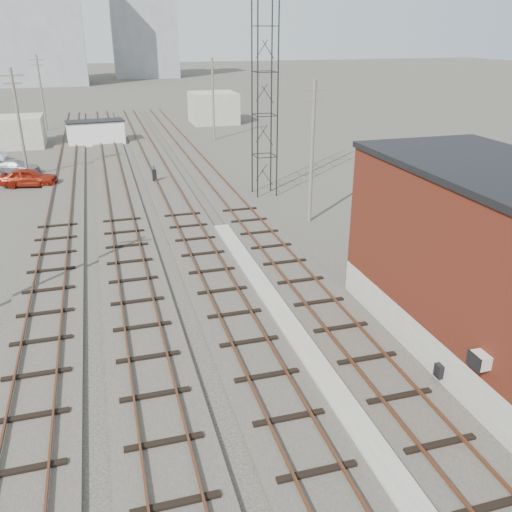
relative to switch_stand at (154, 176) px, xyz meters
name	(u,v)px	position (x,y,z in m)	size (l,w,h in m)	color
ground	(156,139)	(2.28, 19.42, -0.64)	(320.00, 320.00, 0.00)	#282621
track_right	(215,182)	(4.78, -1.58, -0.54)	(3.20, 90.00, 0.39)	#332D28
track_mid_right	(167,186)	(0.78, -1.58, -0.54)	(3.20, 90.00, 0.39)	#332D28
track_mid_left	(116,190)	(-3.22, -1.58, -0.54)	(3.20, 90.00, 0.39)	#332D28
track_left	(63,194)	(-7.22, -1.58, -0.54)	(3.20, 90.00, 0.39)	#332D28
platform_curb	(297,339)	(2.78, -26.58, -0.51)	(0.90, 28.00, 0.26)	gray
brick_building	(490,260)	(9.78, -28.58, 2.99)	(6.54, 12.20, 7.22)	gray
lattice_tower	(265,94)	(7.78, -5.58, 6.86)	(1.60, 1.60, 15.00)	black
utility_pole_left_b	(19,122)	(-10.22, 4.42, 4.15)	(1.80, 0.24, 9.00)	#595147
utility_pole_left_c	(41,91)	(-10.22, 29.42, 4.15)	(1.80, 0.24, 9.00)	#595147
utility_pole_right_a	(312,149)	(8.78, -12.58, 4.15)	(1.80, 0.24, 9.00)	#595147
utility_pole_right_b	(213,97)	(8.78, 17.42, 4.15)	(1.80, 0.24, 9.00)	#595147
apartment_left	(29,13)	(-15.72, 94.42, 14.36)	(22.00, 14.00, 30.00)	gray
apartment_right	(143,24)	(10.28, 109.42, 12.36)	(16.00, 12.00, 26.00)	gray
shed_left	(4,132)	(-13.72, 19.42, 0.96)	(8.00, 5.00, 3.20)	gray
shed_right	(213,108)	(11.28, 29.42, 1.36)	(6.00, 6.00, 4.00)	gray
switch_stand	(154,176)	(0.00, 0.00, 0.00)	(0.34, 0.34, 1.36)	black
site_trailer	(96,132)	(-4.32, 18.43, 0.67)	(6.40, 3.27, 2.60)	white
car_red	(29,177)	(-9.85, 1.83, 0.11)	(1.77, 4.40, 1.50)	maroon
car_grey	(17,167)	(-11.32, 6.67, -0.05)	(1.65, 4.07, 1.18)	gray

